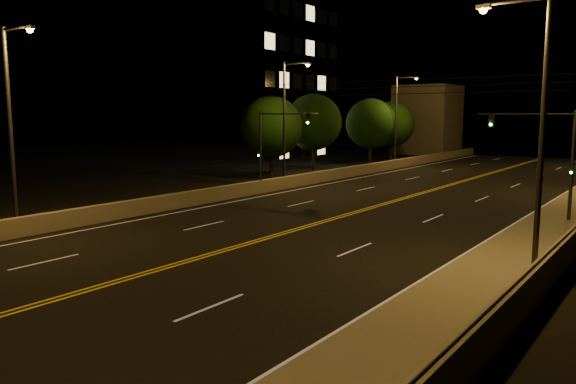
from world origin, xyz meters
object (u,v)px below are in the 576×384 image
Objects in this scene: streetlight_4 at (13,118)px; building_tower at (221,38)px; traffic_signal_left at (271,142)px; tree_3 at (392,124)px; traffic_signal_right at (552,152)px; tree_2 at (371,124)px; streetlight_1 at (535,120)px; streetlight_5 at (287,117)px; streetlight_6 at (398,116)px; tree_0 at (271,127)px; tree_1 at (313,122)px.

streetlight_4 is 0.32× the size of building_tower.
traffic_signal_left is 0.82× the size of tree_3.
tree_2 is at bearing 134.10° from traffic_signal_right.
streetlight_5 is (-21.48, 15.14, 0.00)m from streetlight_1.
streetlight_6 is 1.62× the size of traffic_signal_right.
streetlight_4 is 21.93m from streetlight_5.
streetlight_4 is 1.34× the size of tree_3.
streetlight_1 is at bearing -58.89° from streetlight_6.
traffic_signal_right is 0.80× the size of tree_2.
tree_0 is (-5.74, 7.53, 0.85)m from traffic_signal_left.
traffic_signal_left is 30.00m from tree_3.
streetlight_1 is 0.32× the size of building_tower.
streetlight_5 is 1.24× the size of tree_1.
traffic_signal_left is 0.77× the size of tree_1.
streetlight_1 is 1.00× the size of streetlight_4.
tree_2 is (-3.20, -0.11, -0.87)m from streetlight_6.
tree_0 is at bearing 100.04° from streetlight_4.
tree_0 is 16.40m from tree_2.
streetlight_4 is at bearing -80.22° from tree_1.
streetlight_1 is 23.48m from traffic_signal_left.
traffic_signal_left is 0.80× the size of tree_2.
tree_2 is at bearing -87.93° from tree_3.
streetlight_6 is 0.32× the size of building_tower.
streetlight_1 is 41.56m from streetlight_6.
traffic_signal_right is 46.01m from building_tower.
tree_1 reaches higher than traffic_signal_right.
traffic_signal_right is at bearing -50.26° from streetlight_6.
tree_3 is at bearing 86.95° from tree_0.
traffic_signal_right is 18.79m from traffic_signal_left.
streetlight_6 reaches higher than traffic_signal_right.
building_tower is 20.82m from tree_2.
tree_1 reaches higher than tree_0.
traffic_signal_right is at bearing -24.67° from building_tower.
building_tower is 4.07× the size of tree_2.
streetlight_5 is at bearing -65.17° from tree_1.
streetlight_6 is 1.30× the size of tree_2.
tree_2 is 5.78m from tree_3.
streetlight_1 is 1.24× the size of tree_1.
streetlight_4 is at bearing -90.00° from streetlight_6.
tree_3 is at bearing 92.07° from tree_2.
tree_1 is at bearing 99.78° from streetlight_4.
traffic_signal_left is (1.15, -3.53, -1.80)m from streetlight_5.
streetlight_6 reaches higher than tree_0.
tree_3 is at bearing 32.49° from building_tower.
building_tower is at bearing -147.51° from tree_3.
traffic_signal_left is 24.28m from tree_2.
traffic_signal_right is 33.25m from tree_2.
tree_0 reaches higher than tree_3.
tree_1 is at bearing 134.33° from streetlight_1.
tree_3 is at bearing 121.10° from streetlight_1.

